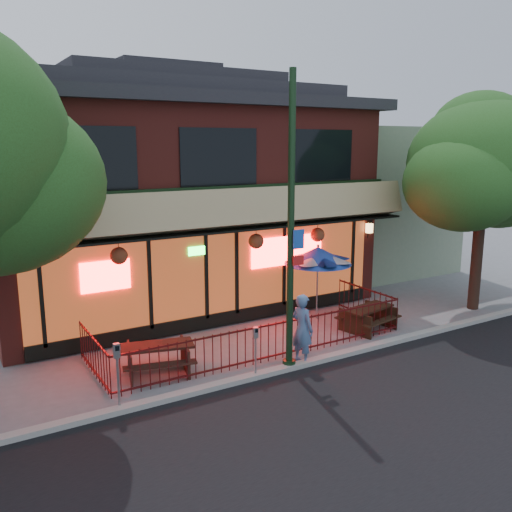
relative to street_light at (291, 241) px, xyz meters
The scene contains 14 objects.
ground 3.17m from the street_light, 90.34° to the left, with size 80.00×80.00×0.00m, color gray.
asphalt_street 6.42m from the street_light, 90.02° to the right, with size 80.00×11.00×0.00m, color black.
curb 3.09m from the street_light, 91.40° to the right, with size 80.00×0.25×0.12m, color #999993.
restaurant_building 7.58m from the street_light, 90.02° to the left, with size 12.96×9.49×8.05m.
neighbor_building 12.11m from the street_light, 42.01° to the left, with size 6.00×7.00×6.00m, color gray.
patio_fence 2.68m from the street_light, 90.15° to the left, with size 8.44×2.62×1.00m.
street_light is the anchor object (origin of this frame).
street_tree_right 8.30m from the street_light, ahead, with size 4.80×4.80×7.02m.
picnic_table_left 4.14m from the street_light, 154.69° to the left, with size 1.95×1.67×0.72m.
picnic_table_right 4.59m from the street_light, 17.26° to the left, with size 1.81×1.51×0.68m.
patio_umbrella 4.15m from the street_light, 43.31° to the left, with size 2.06×2.06×2.36m.
pedestrian 2.31m from the street_light, 13.55° to the left, with size 0.65×0.42×1.77m, color #4C6B99.
parking_meter_near 2.52m from the street_light, behind, with size 0.13×0.12×1.25m.
parking_meter_far 4.73m from the street_light, behind, with size 0.14×0.12×1.45m.
Camera 1 is at (-7.05, -10.61, 5.37)m, focal length 38.00 mm.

